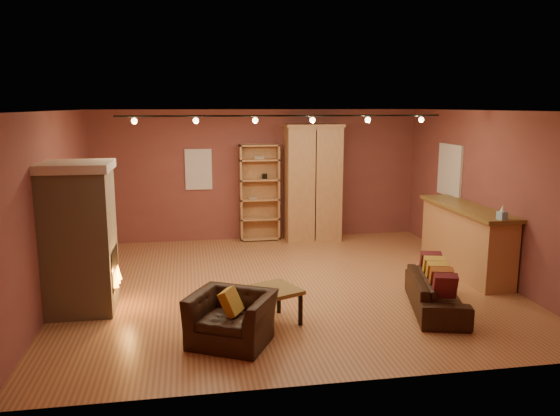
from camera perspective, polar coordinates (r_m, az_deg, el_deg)
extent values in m
plane|color=#935834|center=(8.99, 0.63, -8.01)|extent=(7.00, 7.00, 0.00)
plane|color=brown|center=(8.52, 0.67, 10.13)|extent=(7.00, 7.00, 0.00)
cube|color=brown|center=(11.82, -2.17, 3.47)|extent=(7.00, 0.02, 2.80)
cube|color=brown|center=(8.74, -22.56, 0.10)|extent=(0.02, 6.50, 2.80)
cube|color=brown|center=(9.89, 21.04, 1.34)|extent=(0.02, 6.50, 2.80)
cube|color=tan|center=(8.15, -20.19, -3.33)|extent=(0.90, 0.90, 2.00)
cube|color=beige|center=(7.97, -20.68, 4.09)|extent=(0.98, 0.98, 0.12)
cube|color=black|center=(8.18, -17.17, -5.99)|extent=(0.10, 0.65, 0.55)
cone|color=orange|center=(8.21, -16.71, -6.79)|extent=(0.10, 0.10, 0.22)
cube|color=silver|center=(11.69, -8.51, 4.01)|extent=(0.56, 0.04, 0.86)
cube|color=tan|center=(11.85, -2.26, 1.71)|extent=(0.85, 0.04, 2.07)
cube|color=tan|center=(11.67, -4.13, 1.55)|extent=(0.04, 0.33, 2.07)
cube|color=tan|center=(11.77, -0.21, 1.66)|extent=(0.04, 0.33, 2.07)
cube|color=gray|center=(11.71, -2.85, 1.04)|extent=(0.18, 0.12, 0.05)
cube|color=black|center=(11.68, -1.62, 3.31)|extent=(0.10, 0.10, 0.12)
cube|color=tan|center=(11.91, -2.13, -3.14)|extent=(0.85, 0.33, 0.04)
cube|color=tan|center=(11.81, -2.14, -1.11)|extent=(0.85, 0.33, 0.04)
cube|color=tan|center=(11.73, -2.16, 0.92)|extent=(0.85, 0.33, 0.03)
cube|color=tan|center=(11.67, -2.17, 2.98)|extent=(0.85, 0.33, 0.04)
cube|color=tan|center=(11.62, -2.19, 5.05)|extent=(0.85, 0.33, 0.04)
cube|color=tan|center=(11.59, -2.20, 6.58)|extent=(0.85, 0.33, 0.04)
cube|color=tan|center=(11.73, 3.41, 2.51)|extent=(1.17, 0.64, 2.44)
cube|color=brown|center=(11.43, 3.76, 2.29)|extent=(0.02, 0.01, 2.34)
cube|color=tan|center=(11.62, 3.48, 8.61)|extent=(1.23, 0.70, 0.06)
cube|color=tan|center=(10.03, 18.81, -3.29)|extent=(0.53, 2.35, 1.12)
cube|color=brown|center=(9.91, 19.01, 0.03)|extent=(0.65, 2.47, 0.06)
cube|color=#8FC0E5|center=(8.91, 22.19, -0.72)|extent=(0.15, 0.15, 0.12)
cone|color=white|center=(8.89, 22.24, -0.02)|extent=(0.08, 0.08, 0.10)
cube|color=silver|center=(11.05, 17.32, 3.79)|extent=(0.05, 0.90, 1.00)
imported|color=black|center=(8.15, 16.02, -8.01)|extent=(0.91, 1.75, 0.66)
cube|color=maroon|center=(7.57, 16.86, -7.78)|extent=(0.35, 0.30, 0.36)
cube|color=#A35020|center=(7.82, 16.46, -7.15)|extent=(0.35, 0.30, 0.36)
cube|color=gold|center=(8.08, 16.10, -6.56)|extent=(0.35, 0.30, 0.36)
cube|color=gold|center=(8.34, 15.76, -6.01)|extent=(0.35, 0.30, 0.36)
cube|color=maroon|center=(8.60, 15.44, -5.49)|extent=(0.35, 0.30, 0.36)
imported|color=black|center=(6.80, -5.12, -10.59)|extent=(1.14, 1.00, 0.84)
cube|color=gold|center=(6.76, -5.14, -9.76)|extent=(0.35, 0.38, 0.34)
cube|color=brown|center=(7.35, -0.75, -8.60)|extent=(0.83, 0.83, 0.05)
cube|color=black|center=(7.15, -2.54, -11.23)|extent=(0.05, 0.05, 0.42)
cube|color=black|center=(7.23, 1.69, -10.98)|extent=(0.05, 0.05, 0.42)
cube|color=black|center=(7.64, -3.04, -9.77)|extent=(0.05, 0.05, 0.42)
cube|color=black|center=(7.72, 0.91, -9.56)|extent=(0.05, 0.05, 0.42)
cylinder|color=black|center=(8.72, 0.43, 9.62)|extent=(5.20, 0.03, 0.03)
sphere|color=#FFD88C|center=(8.62, -14.98, 8.79)|extent=(0.09, 0.09, 0.09)
sphere|color=#FFD88C|center=(8.59, -8.79, 9.01)|extent=(0.09, 0.09, 0.09)
sphere|color=#FFD88C|center=(8.65, -2.61, 9.14)|extent=(0.09, 0.09, 0.09)
sphere|color=#FFD88C|center=(8.81, 3.42, 9.16)|extent=(0.09, 0.09, 0.09)
sphere|color=#FFD88C|center=(9.06, 9.16, 9.08)|extent=(0.09, 0.09, 0.09)
sphere|color=#FFD88C|center=(9.40, 14.55, 8.93)|extent=(0.09, 0.09, 0.09)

